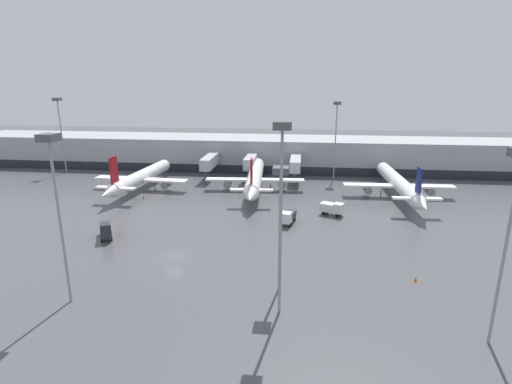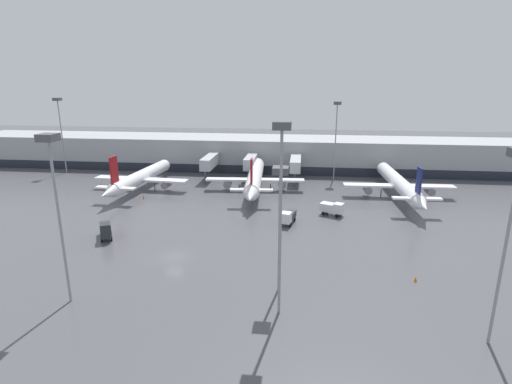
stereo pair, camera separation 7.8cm
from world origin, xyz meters
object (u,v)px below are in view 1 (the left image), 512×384
(parked_jet_2, at_px, (255,177))
(traffic_cone_1, at_px, (144,197))
(parked_jet_0, at_px, (399,183))
(traffic_cone_2, at_px, (101,184))
(apron_light_mast_4, at_px, (59,115))
(apron_light_mast_1, at_px, (280,192))
(apron_light_mast_5, at_px, (53,174))
(service_truck_0, at_px, (332,208))
(parked_jet_1, at_px, (141,177))
(service_truck_2, at_px, (288,216))
(service_truck_1, at_px, (106,229))
(traffic_cone_0, at_px, (416,279))
(apron_light_mast_0, at_px, (337,119))
(apron_light_mast_2, at_px, (282,169))
(traffic_cone_3, at_px, (423,202))

(parked_jet_2, xyz_separation_m, traffic_cone_1, (-23.16, -9.80, -2.79))
(parked_jet_0, relative_size, traffic_cone_2, 56.98)
(apron_light_mast_4, bearing_deg, traffic_cone_2, -37.48)
(apron_light_mast_1, distance_m, apron_light_mast_4, 85.53)
(parked_jet_2, relative_size, apron_light_mast_5, 1.92)
(service_truck_0, height_order, apron_light_mast_5, apron_light_mast_5)
(parked_jet_1, distance_m, traffic_cone_1, 8.39)
(service_truck_2, bearing_deg, service_truck_1, -58.16)
(apron_light_mast_4, bearing_deg, parked_jet_0, -9.65)
(traffic_cone_2, height_order, apron_light_mast_1, apron_light_mast_1)
(parked_jet_1, bearing_deg, service_truck_1, -164.40)
(parked_jet_1, distance_m, service_truck_0, 45.26)
(parked_jet_2, distance_m, service_truck_1, 38.05)
(parked_jet_2, height_order, traffic_cone_0, parked_jet_2)
(apron_light_mast_0, relative_size, apron_light_mast_1, 1.28)
(parked_jet_1, distance_m, apron_light_mast_1, 55.81)
(service_truck_2, distance_m, apron_light_mast_2, 32.20)
(parked_jet_2, relative_size, traffic_cone_1, 47.20)
(parked_jet_0, bearing_deg, apron_light_mast_4, 78.34)
(service_truck_0, xyz_separation_m, apron_light_mast_0, (2.31, 29.47, 13.97))
(apron_light_mast_0, bearing_deg, apron_light_mast_1, -100.29)
(service_truck_0, distance_m, apron_light_mast_5, 49.41)
(apron_light_mast_2, height_order, apron_light_mast_4, apron_light_mast_2)
(service_truck_0, xyz_separation_m, traffic_cone_1, (-39.86, 6.10, -1.09))
(parked_jet_2, bearing_deg, service_truck_0, -137.34)
(service_truck_1, height_order, apron_light_mast_4, apron_light_mast_4)
(parked_jet_0, bearing_deg, service_truck_0, 130.42)
(apron_light_mast_2, distance_m, apron_light_mast_4, 89.22)
(service_truck_2, height_order, traffic_cone_2, service_truck_2)
(service_truck_1, bearing_deg, traffic_cone_2, -179.83)
(traffic_cone_1, height_order, apron_light_mast_0, apron_light_mast_0)
(apron_light_mast_2, bearing_deg, apron_light_mast_5, -178.88)
(apron_light_mast_0, bearing_deg, parked_jet_1, -160.47)
(parked_jet_1, height_order, traffic_cone_3, parked_jet_1)
(parked_jet_1, xyz_separation_m, traffic_cone_3, (62.55, -3.73, -2.79))
(parked_jet_1, height_order, traffic_cone_1, parked_jet_1)
(parked_jet_0, xyz_separation_m, apron_light_mast_1, (-23.50, -43.09, 9.26))
(service_truck_2, distance_m, apron_light_mast_5, 40.23)
(service_truck_0, distance_m, service_truck_2, 9.95)
(apron_light_mast_1, height_order, apron_light_mast_2, apron_light_mast_2)
(parked_jet_2, distance_m, traffic_cone_2, 38.11)
(service_truck_0, bearing_deg, traffic_cone_1, -163.41)
(traffic_cone_2, bearing_deg, traffic_cone_0, -32.81)
(service_truck_1, xyz_separation_m, traffic_cone_0, (46.23, -9.15, -1.24))
(parked_jet_2, bearing_deg, traffic_cone_0, -151.78)
(traffic_cone_1, bearing_deg, service_truck_0, -8.71)
(service_truck_1, bearing_deg, traffic_cone_3, 85.89)
(parked_jet_2, distance_m, apron_light_mast_2, 52.61)
(service_truck_1, height_order, traffic_cone_3, service_truck_1)
(parked_jet_1, xyz_separation_m, traffic_cone_2, (-11.49, 2.52, -2.75))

